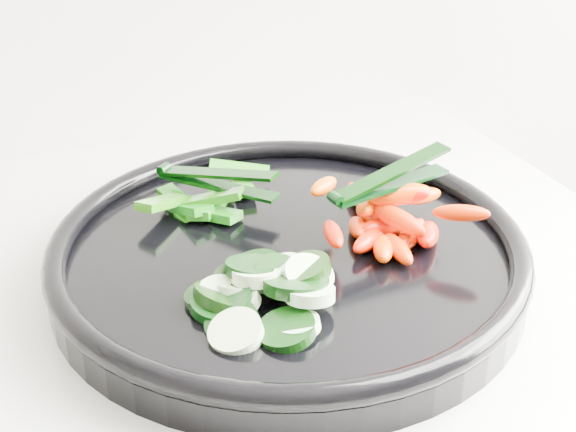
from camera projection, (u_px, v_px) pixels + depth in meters
name	position (u px, v px, depth m)	size (l,w,h in m)	color
veggie_tray	(288.00, 254.00, 0.63)	(0.42, 0.42, 0.04)	black
cucumber_pile	(257.00, 291.00, 0.56)	(0.12, 0.13, 0.04)	black
carrot_pile	(388.00, 218.00, 0.64)	(0.13, 0.14, 0.06)	red
pepper_pile	(205.00, 200.00, 0.69)	(0.13, 0.09, 0.04)	#256B0A
tong_carrot	(388.00, 180.00, 0.63)	(0.11, 0.04, 0.02)	black
tong_pepper	(214.00, 179.00, 0.68)	(0.09, 0.09, 0.02)	black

